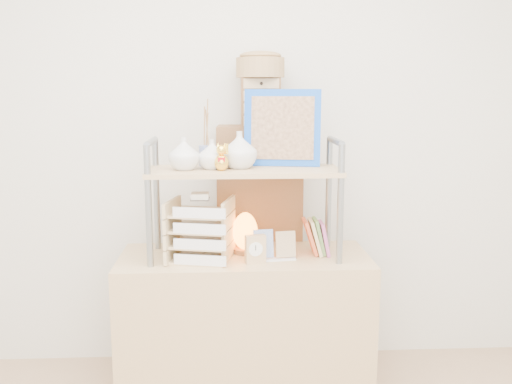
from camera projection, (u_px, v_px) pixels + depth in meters
room_shell at (252, 39)px, 1.79m from camera, size 3.42×3.41×2.61m
desk at (245, 329)px, 2.81m from camera, size 1.20×0.50×0.75m
cabinet at (260, 249)px, 3.13m from camera, size 0.46×0.26×1.35m
hutch at (240, 163)px, 2.68m from camera, size 0.90×0.34×0.79m
letter_tray at (201, 233)px, 2.65m from camera, size 0.31×0.30×0.32m
salt_lamp at (245, 232)px, 2.77m from camera, size 0.13×0.13×0.20m
desk_clock at (255, 249)px, 2.61m from camera, size 0.10×0.06×0.13m
postcard_stand at (274, 251)px, 2.67m from camera, size 0.21×0.08×0.14m
drawer_chest at (260, 102)px, 2.96m from camera, size 0.20×0.16×0.25m
woven_basket at (260, 68)px, 2.93m from camera, size 0.25×0.25×0.10m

